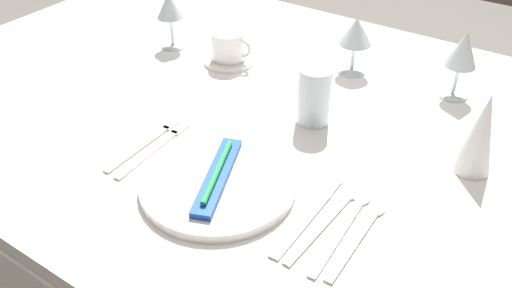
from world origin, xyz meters
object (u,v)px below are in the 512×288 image
object	(u,v)px
coffee_cup_left	(229,45)
wine_glass_centre	(356,34)
spoon_soup	(333,214)
spoon_dessert	(348,221)
toothbrush_package	(218,175)
fork_outer	(157,147)
napkin_folded	(481,133)
dinner_knife	(307,218)
fork_inner	(148,142)
drink_tumbler	(314,99)
spoon_tea	(364,229)
wine_glass_left	(170,9)
dinner_plate	(218,183)
wine_glass_right	(463,52)

from	to	relation	value
coffee_cup_left	wine_glass_centre	xyz separation A→B (m)	(0.27, 0.12, 0.05)
spoon_soup	spoon_dessert	bearing A→B (deg)	-1.16
toothbrush_package	wine_glass_centre	size ratio (longest dim) A/B	1.53
fork_outer	napkin_folded	world-z (taller)	napkin_folded
dinner_knife	fork_inner	bearing A→B (deg)	178.14
spoon_soup	drink_tumbler	size ratio (longest dim) A/B	1.82
spoon_tea	wine_glass_left	size ratio (longest dim) A/B	1.40
spoon_tea	spoon_dessert	bearing A→B (deg)	173.75
toothbrush_package	dinner_knife	distance (m)	0.17
spoon_dessert	fork_outer	bearing A→B (deg)	-176.76
dinner_plate	fork_outer	distance (m)	0.17
toothbrush_package	fork_inner	distance (m)	0.20
fork_outer	spoon_soup	bearing A→B (deg)	3.58
fork_outer	wine_glass_left	size ratio (longest dim) A/B	1.41
toothbrush_package	wine_glass_centre	bearing A→B (deg)	88.84
wine_glass_right	drink_tumbler	xyz separation A→B (m)	(-0.21, -0.26, -0.05)
fork_outer	wine_glass_centre	bearing A→B (deg)	70.10
toothbrush_package	wine_glass_right	size ratio (longest dim) A/B	1.36
spoon_dessert	coffee_cup_left	distance (m)	0.60
dinner_plate	wine_glass_centre	size ratio (longest dim) A/B	2.01
fork_inner	wine_glass_left	bearing A→B (deg)	124.29
dinner_knife	drink_tumbler	xyz separation A→B (m)	(-0.13, 0.26, 0.05)
wine_glass_left	drink_tumbler	distance (m)	0.49
spoon_soup	fork_outer	bearing A→B (deg)	-176.42
fork_inner	coffee_cup_left	xyz separation A→B (m)	(-0.07, 0.37, 0.04)
spoon_dessert	fork_inner	bearing A→B (deg)	-177.37
fork_outer	coffee_cup_left	xyz separation A→B (m)	(-0.09, 0.37, 0.04)
toothbrush_package	spoon_soup	world-z (taller)	toothbrush_package
coffee_cup_left	drink_tumbler	distance (m)	0.32
toothbrush_package	wine_glass_right	distance (m)	0.60
fork_inner	wine_glass_centre	bearing A→B (deg)	67.28
wine_glass_centre	wine_glass_right	size ratio (longest dim) A/B	0.89
dinner_plate	wine_glass_left	size ratio (longest dim) A/B	1.90
spoon_tea	coffee_cup_left	distance (m)	0.63
toothbrush_package	wine_glass_left	world-z (taller)	wine_glass_left
spoon_soup	coffee_cup_left	xyz separation A→B (m)	(-0.46, 0.35, 0.04)
coffee_cup_left	spoon_tea	bearing A→B (deg)	-33.94
fork_outer	spoon_dessert	world-z (taller)	spoon_dessert
fork_inner	wine_glass_right	size ratio (longest dim) A/B	1.33
wine_glass_right	dinner_knife	bearing A→B (deg)	-98.42
fork_inner	wine_glass_centre	distance (m)	0.54
wine_glass_left	drink_tumbler	bearing A→B (deg)	-12.84
dinner_plate	wine_glass_centre	xyz separation A→B (m)	(0.01, 0.52, 0.09)
coffee_cup_left	wine_glass_centre	size ratio (longest dim) A/B	0.78
toothbrush_package	wine_glass_left	bearing A→B (deg)	138.70
spoon_tea	fork_outer	bearing A→B (deg)	-177.40
wine_glass_left	drink_tumbler	world-z (taller)	wine_glass_left
coffee_cup_left	drink_tumbler	bearing A→B (deg)	-21.54
dinner_knife	drink_tumbler	distance (m)	0.30
drink_tumbler	spoon_dessert	bearing A→B (deg)	-49.97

